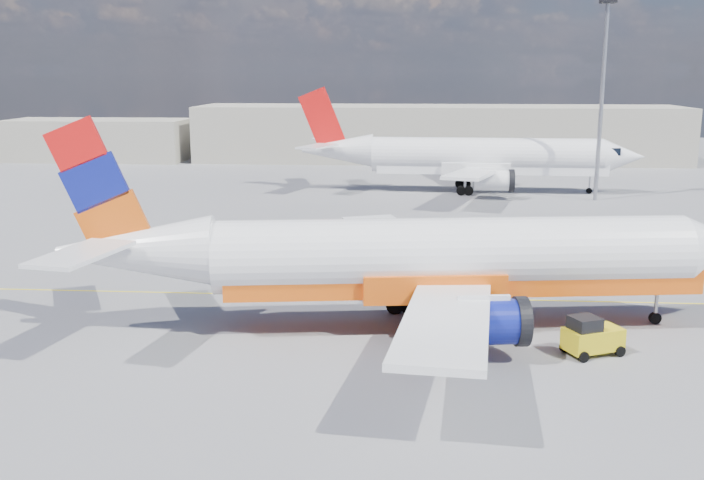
# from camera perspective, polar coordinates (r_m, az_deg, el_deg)

# --- Properties ---
(ground) EXTENTS (240.00, 240.00, 0.00)m
(ground) POSITION_cam_1_polar(r_m,az_deg,el_deg) (43.22, 2.62, -5.30)
(ground) COLOR #5E5E63
(ground) RESTS_ON ground
(taxi_line) EXTENTS (70.00, 0.15, 0.01)m
(taxi_line) POSITION_cam_1_polar(r_m,az_deg,el_deg) (46.09, 2.73, -4.17)
(taxi_line) COLOR yellow
(taxi_line) RESTS_ON ground
(terminal_main) EXTENTS (70.00, 14.00, 8.00)m
(terminal_main) POSITION_cam_1_polar(r_m,az_deg,el_deg) (116.62, 6.23, 7.71)
(terminal_main) COLOR #AAA392
(terminal_main) RESTS_ON ground
(terminal_annex) EXTENTS (26.00, 10.00, 6.00)m
(terminal_annex) POSITION_cam_1_polar(r_m,az_deg,el_deg) (122.65, -17.96, 6.94)
(terminal_annex) COLOR #AAA392
(terminal_annex) RESTS_ON ground
(main_jet) EXTENTS (36.39, 28.46, 11.01)m
(main_jet) POSITION_cam_1_polar(r_m,az_deg,el_deg) (39.81, 5.64, -1.40)
(main_jet) COLOR white
(main_jet) RESTS_ON ground
(second_jet) EXTENTS (37.37, 29.56, 11.33)m
(second_jet) POSITION_cam_1_polar(r_m,az_deg,el_deg) (86.66, 8.91, 5.95)
(second_jet) COLOR white
(second_jet) RESTS_ON ground
(gse_tug) EXTENTS (3.00, 2.55, 1.88)m
(gse_tug) POSITION_cam_1_polar(r_m,az_deg,el_deg) (38.39, 17.01, -6.72)
(gse_tug) COLOR black
(gse_tug) RESTS_ON ground
(traffic_cone) EXTENTS (0.45, 0.45, 0.64)m
(traffic_cone) POSITION_cam_1_polar(r_m,az_deg,el_deg) (35.16, 6.98, -9.03)
(traffic_cone) COLOR white
(traffic_cone) RESTS_ON ground
(floodlight_mast) EXTENTS (1.45, 1.45, 19.92)m
(floodlight_mast) POSITION_cam_1_polar(r_m,az_deg,el_deg) (83.19, 17.78, 10.91)
(floodlight_mast) COLOR #9A9AA2
(floodlight_mast) RESTS_ON ground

